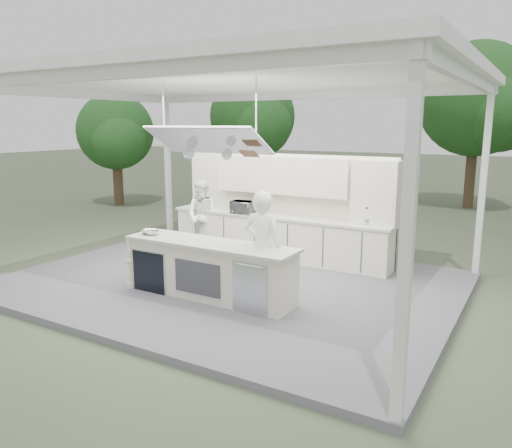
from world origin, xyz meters
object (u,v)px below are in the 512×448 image
Objects in this scene: demo_island at (209,269)px; back_counter at (278,236)px; head_chef at (263,248)px; sous_chef at (203,216)px.

back_counter is at bearing 93.63° from demo_island.
demo_island is at bearing -86.37° from back_counter.
demo_island and back_counter have the same top height.
sous_chef is at bearing -38.88° from head_chef.
head_chef reaches higher than sous_chef.
head_chef is at bearing 12.85° from demo_island.
head_chef is 1.13× the size of sous_chef.
head_chef is (1.11, -2.60, 0.45)m from back_counter.
sous_chef reaches higher than back_counter.
demo_island is 2.82m from back_counter.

